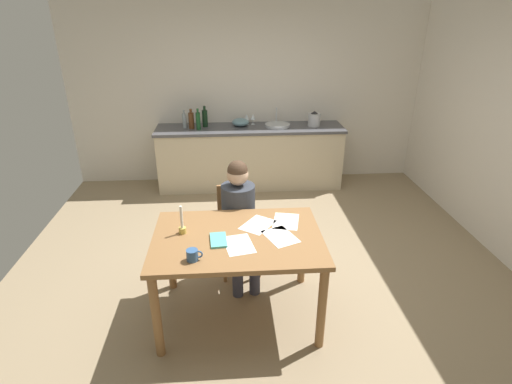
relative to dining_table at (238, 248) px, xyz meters
name	(u,v)px	position (x,y,z in m)	size (l,w,h in m)	color
ground_plane	(263,272)	(0.27, 0.61, -0.70)	(5.20, 5.20, 0.04)	#937F60
wall_back	(248,94)	(0.27, 3.21, 0.62)	(5.20, 0.12, 2.60)	silver
kitchen_counter	(250,157)	(0.27, 2.85, -0.22)	(2.70, 0.64, 0.90)	beige
dining_table	(238,248)	(0.00, 0.00, 0.00)	(1.36, 0.95, 0.78)	olive
chair_at_table	(238,224)	(0.02, 0.72, -0.18)	(0.45, 0.45, 0.88)	olive
person_seated	(240,215)	(0.04, 0.57, 0.00)	(0.38, 0.62, 1.19)	#333842
coffee_mug	(193,255)	(-0.33, -0.31, 0.15)	(0.12, 0.09, 0.09)	#33598C
candlestick	(182,226)	(-0.44, 0.09, 0.17)	(0.06, 0.06, 0.24)	gold
book_magazine	(218,240)	(-0.15, -0.06, 0.11)	(0.13, 0.22, 0.02)	#53B9B2
paper_letter	(258,225)	(0.18, 0.18, 0.11)	(0.21, 0.30, 0.00)	white
paper_bill	(286,221)	(0.42, 0.22, 0.11)	(0.21, 0.30, 0.00)	white
paper_envelope	(280,236)	(0.34, -0.03, 0.11)	(0.21, 0.30, 0.00)	white
paper_receipt	(239,245)	(0.01, -0.13, 0.11)	(0.21, 0.30, 0.00)	white
sink_unit	(277,125)	(0.67, 2.86, 0.25)	(0.36, 0.36, 0.24)	#B2B7BC
bottle_oil	(185,120)	(-0.66, 2.88, 0.33)	(0.06, 0.06, 0.25)	#8C999E
bottle_vinegar	(191,120)	(-0.56, 2.84, 0.34)	(0.08, 0.08, 0.28)	#593319
bottle_wine_red	(198,121)	(-0.46, 2.78, 0.35)	(0.06, 0.06, 0.30)	#194C23
bottle_sauce	(205,118)	(-0.37, 2.93, 0.35)	(0.08, 0.08, 0.30)	black
mixing_bowl	(241,122)	(0.14, 2.93, 0.28)	(0.25, 0.25, 0.11)	#668C99
stovetop_kettle	(314,119)	(1.20, 2.85, 0.32)	(0.18, 0.18, 0.22)	#B7BABF
wine_glass_near_sink	(253,117)	(0.32, 3.00, 0.33)	(0.07, 0.07, 0.15)	silver
wine_glass_by_kettle	(247,117)	(0.23, 3.00, 0.33)	(0.07, 0.07, 0.15)	silver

